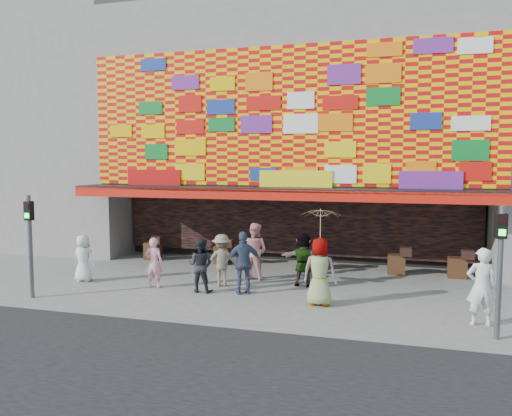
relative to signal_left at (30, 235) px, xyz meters
The scene contains 16 objects.
ground 6.64m from the signal_left, 13.61° to the left, with size 90.00×90.00×0.00m, color slate.
road_strip 8.18m from the signal_left, 38.88° to the right, with size 30.00×8.00×0.02m, color black.
shop_building 11.98m from the signal_left, 57.35° to the left, with size 15.20×9.40×10.00m.
neighbor_left 12.40m from the signal_left, 125.59° to the left, with size 11.00×8.00×12.00m, color gray.
signal_left is the anchor object (origin of this frame).
signal_right 12.40m from the signal_left, ahead, with size 0.22×0.20×3.00m.
ped_a 2.41m from the signal_left, 83.42° to the left, with size 0.76×0.50×1.56m, color silver.
ped_b 3.68m from the signal_left, 35.43° to the left, with size 0.58×0.38×1.59m, color pink.
ped_c 5.00m from the signal_left, 23.88° to the left, with size 0.80×0.62×1.65m, color black.
ped_d 5.71m from the signal_left, 30.25° to the left, with size 1.07×0.62×1.66m, color #7F715C.
ped_e 6.25m from the signal_left, 19.86° to the left, with size 1.10×0.46×1.88m, color #384362.
ped_f 8.22m from the signal_left, 25.54° to the left, with size 1.59×0.51×1.71m, color gray.
ped_g 8.37m from the signal_left, 10.64° to the left, with size 0.92×0.60×1.89m, color gray.
ped_h 12.26m from the signal_left, ahead, with size 0.69×0.46×1.90m, color silver.
ped_i 6.97m from the signal_left, 36.29° to the left, with size 0.92×0.72×1.90m, color pink.
parasol 8.33m from the signal_left, 10.64° to the left, with size 1.11×1.13×1.94m.
Camera 1 is at (4.00, -13.40, 3.96)m, focal length 35.00 mm.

